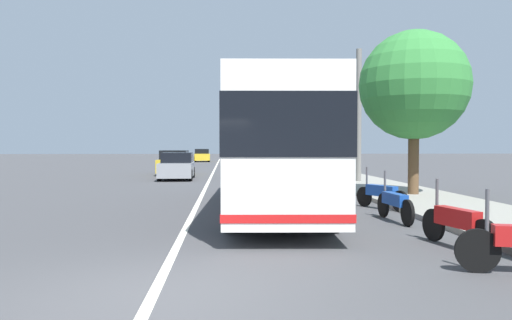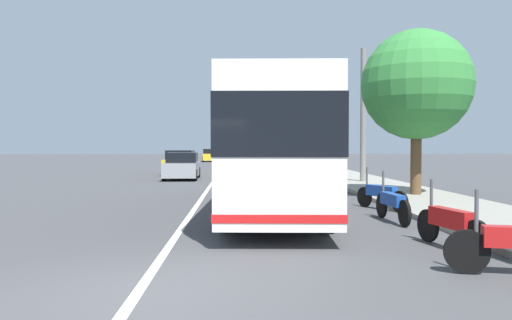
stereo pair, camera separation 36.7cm
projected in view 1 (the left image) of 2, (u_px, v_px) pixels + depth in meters
name	position (u px, v px, depth m)	size (l,w,h in m)	color
ground_plane	(152.00, 296.00, 6.42)	(220.00, 220.00, 0.00)	#424244
sidewalk_curb	(428.00, 201.00, 16.86)	(110.00, 3.60, 0.14)	gray
lane_divider_line	(197.00, 204.00, 16.40)	(110.00, 0.16, 0.01)	silver
coach_bus	(274.00, 144.00, 14.88)	(11.78, 3.12, 3.53)	silver
motorcycle_by_tree	(457.00, 223.00, 9.44)	(2.10, 0.52, 1.28)	black
motorcycle_far_end	(395.00, 203.00, 12.75)	(2.19, 0.32, 1.27)	black
motorcycle_nearest_curb	(381.00, 194.00, 15.19)	(2.01, 1.02, 1.27)	black
car_behind_bus	(242.00, 158.00, 49.45)	(4.56, 1.94, 1.47)	navy
car_oncoming	(177.00, 167.00, 28.67)	(4.40, 1.97, 1.54)	gray
car_side_street	(175.00, 163.00, 33.47)	(4.46, 1.99, 1.62)	gold
car_far_distant	(202.00, 156.00, 59.87)	(4.07, 2.09, 1.53)	gold
roadside_tree_mid_block	(414.00, 86.00, 18.44)	(4.05, 4.05, 6.21)	brown
utility_pole	(359.00, 116.00, 25.28)	(0.29, 0.29, 6.85)	slate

